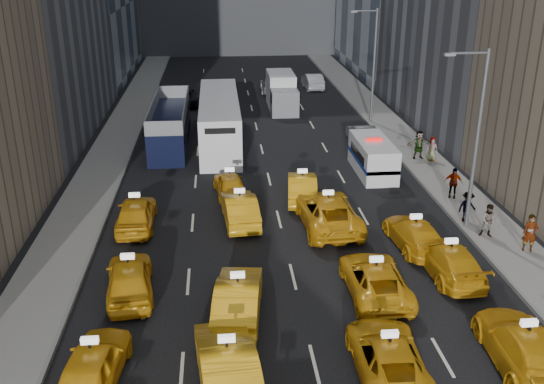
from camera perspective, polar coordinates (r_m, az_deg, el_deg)
The scene contains 35 objects.
sidewalk_west at distance 42.53m, azimuth -15.14°, elevation 3.21°, with size 3.00×90.00×0.15m, color gray.
sidewalk_east at distance 43.98m, azimuth 12.94°, elevation 4.03°, with size 3.00×90.00×0.15m, color gray.
curb_west at distance 42.29m, azimuth -13.21°, elevation 3.31°, with size 0.15×90.00×0.18m, color slate.
curb_east at distance 43.55m, azimuth 11.12°, elevation 4.03°, with size 0.15×90.00×0.18m, color slate.
streetlight_near at distance 30.53m, azimuth 18.58°, elevation 5.08°, with size 2.15×0.22×9.00m.
streetlight_far at distance 49.01m, azimuth 9.45°, elevation 11.95°, with size 2.15×0.22×9.00m.
taxi_4 at distance 21.05m, azimuth -16.50°, elevation -15.37°, with size 1.75×4.34×1.48m, color orange.
taxi_5 at distance 20.09m, azimuth -4.21°, elevation -16.05°, with size 1.78×5.09×1.68m, color orange.
taxi_6 at distance 21.06m, azimuth 10.85°, elevation -14.98°, with size 2.23×4.83×1.34m, color orange.
taxi_7 at distance 22.58m, azimuth 22.67°, elevation -13.37°, with size 2.15×5.28×1.53m, color orange.
taxi_8 at distance 25.45m, azimuth -13.25°, elevation -7.89°, with size 1.83×4.55×1.55m, color orange.
taxi_9 at distance 23.51m, azimuth -3.21°, elevation -9.92°, with size 1.67×4.78×1.58m, color orange.
taxi_10 at distance 25.25m, azimuth 9.67°, elevation -8.07°, with size 2.29×4.97×1.38m, color orange.
taxi_11 at distance 27.36m, azimuth 16.32°, elevation -6.17°, with size 1.97×4.85×1.41m, color orange.
taxi_12 at distance 31.33m, azimuth -12.68°, elevation -1.96°, with size 1.83×4.56×1.55m, color orange.
taxi_13 at distance 31.19m, azimuth -3.05°, elevation -1.55°, with size 1.62×4.64×1.53m, color orange.
taxi_14 at distance 30.79m, azimuth 5.26°, elevation -1.84°, with size 2.72×5.90×1.64m, color orange.
taxi_15 at distance 29.41m, azimuth 13.26°, elevation -3.85°, with size 1.90×4.68×1.36m, color orange.
taxi_16 at distance 34.65m, azimuth -3.98°, elevation 0.73°, with size 1.60×3.97×1.35m, color orange.
taxi_17 at distance 34.02m, azimuth 2.85°, elevation 0.46°, with size 1.58×4.53×1.49m, color orange.
nypd_van at distance 38.52m, azimuth 9.47°, elevation 3.23°, with size 2.47×5.43×2.27m.
double_decker at distance 44.26m, azimuth -9.57°, elevation 6.37°, with size 3.48×10.84×3.10m.
city_bus at distance 44.08m, azimuth -4.96°, elevation 6.72°, with size 3.93×13.23×3.37m.
box_truck at distance 53.79m, azimuth 0.92°, elevation 9.38°, with size 2.57×6.71×3.03m.
misc_car_0 at distance 44.18m, azimuth 8.59°, elevation 5.31°, with size 1.53×4.40×1.45m, color #A8AAB0.
misc_car_1 at distance 56.06m, azimuth -8.22°, elevation 8.87°, with size 2.38×5.16×1.43m, color black.
misc_car_2 at distance 60.56m, azimuth -0.06°, elevation 10.09°, with size 2.07×5.08×1.47m, color gray.
misc_car_3 at distance 58.75m, azimuth -4.99°, elevation 9.68°, with size 1.85×4.61×1.57m, color black.
misc_car_4 at distance 62.24m, azimuth 3.84°, elevation 10.39°, with size 1.63×4.67×1.54m, color #94969B.
pedestrian_0 at distance 30.26m, azimuth 23.13°, elevation -3.58°, with size 0.66×0.43×1.81m, color gray.
pedestrian_1 at distance 31.05m, azimuth 19.76°, elevation -2.57°, with size 0.81×0.45×1.67m, color gray.
pedestrian_2 at distance 32.40m, azimuth 17.89°, elevation -1.33°, with size 1.06×0.44×1.64m, color gray.
pedestrian_3 at distance 35.33m, azimuth 16.68°, elevation 0.84°, with size 1.02×0.46×1.74m, color gray.
pedestrian_4 at distance 41.34m, azimuth 14.81°, elevation 3.97°, with size 0.77×0.42×1.58m, color gray.
pedestrian_5 at distance 41.43m, azimuth 13.67°, elevation 4.35°, with size 1.76×0.50×1.89m, color gray.
Camera 1 is at (-2.99, -14.75, 13.19)m, focal length 40.00 mm.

